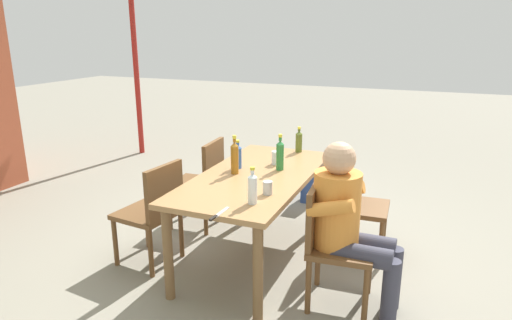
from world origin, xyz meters
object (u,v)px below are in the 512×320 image
(chair_near_left, at_px, (330,239))
(bottle_green, at_px, (280,155))
(chair_far_left, at_px, (154,208))
(person_in_white_shirt, at_px, (348,218))
(bottle_clear, at_px, (252,188))
(cup_steel, at_px, (268,188))
(chair_near_right, at_px, (352,200))
(bottle_olive, at_px, (299,141))
(lamp_post, at_px, (133,28))
(backpack_by_far_side, at_px, (313,181))
(dining_table, at_px, (256,185))
(table_knife, at_px, (218,215))
(chair_far_right, at_px, (203,179))
(bottle_blue, at_px, (238,156))
(cup_glass, at_px, (276,158))
(backpack_by_near_side, at_px, (276,182))
(bottle_amber, at_px, (235,157))

(chair_near_left, xyz_separation_m, bottle_green, (0.59, 0.58, 0.39))
(chair_far_left, relative_size, person_in_white_shirt, 0.74)
(bottle_clear, bearing_deg, cup_steel, -8.81)
(chair_near_right, height_order, bottle_clear, bottle_clear)
(bottle_olive, xyz_separation_m, lamp_post, (1.68, 3.09, 1.05))
(backpack_by_far_side, bearing_deg, bottle_olive, -177.08)
(dining_table, relative_size, table_knife, 7.35)
(chair_far_right, bearing_deg, bottle_olive, -64.67)
(chair_near_left, height_order, bottle_clear, bottle_clear)
(chair_far_right, bearing_deg, bottle_blue, -120.44)
(bottle_blue, bearing_deg, chair_near_left, -118.49)
(bottle_green, relative_size, backpack_by_far_side, 0.66)
(chair_near_left, height_order, bottle_olive, bottle_olive)
(chair_near_left, distance_m, cup_glass, 1.04)
(bottle_green, relative_size, cup_glass, 2.63)
(chair_near_left, xyz_separation_m, bottle_clear, (-0.20, 0.50, 0.37))
(bottle_olive, bearing_deg, chair_far_right, 115.33)
(dining_table, distance_m, chair_far_right, 0.84)
(chair_far_left, relative_size, backpack_by_far_side, 1.88)
(chair_near_left, bearing_deg, cup_glass, 42.38)
(cup_glass, bearing_deg, person_in_white_shirt, -133.04)
(chair_far_right, bearing_deg, person_in_white_shirt, -117.25)
(chair_far_right, height_order, lamp_post, lamp_post)
(dining_table, height_order, chair_far_left, chair_far_left)
(backpack_by_near_side, bearing_deg, chair_near_right, -132.71)
(chair_far_left, distance_m, lamp_post, 3.92)
(person_in_white_shirt, xyz_separation_m, table_knife, (-0.48, 0.73, 0.10))
(bottle_olive, bearing_deg, backpack_by_far_side, 2.92)
(cup_steel, bearing_deg, bottle_clear, 171.19)
(bottle_clear, distance_m, table_knife, 0.32)
(person_in_white_shirt, xyz_separation_m, cup_steel, (0.00, 0.58, 0.14))
(dining_table, distance_m, chair_near_left, 0.85)
(chair_near_left, distance_m, bottle_blue, 1.12)
(lamp_post, bearing_deg, bottle_clear, -133.92)
(chair_near_left, height_order, bottle_blue, bottle_blue)
(chair_near_left, xyz_separation_m, cup_glass, (0.73, 0.67, 0.32))
(cup_steel, xyz_separation_m, table_knife, (-0.48, 0.16, -0.04))
(chair_near_right, relative_size, bottle_clear, 3.37)
(chair_near_right, distance_m, bottle_amber, 1.07)
(chair_near_right, bearing_deg, backpack_by_far_side, 30.06)
(chair_far_left, xyz_separation_m, table_knife, (-0.47, -0.82, 0.26))
(lamp_post, bearing_deg, table_knife, -137.48)
(chair_near_right, relative_size, backpack_by_far_side, 1.88)
(chair_near_right, height_order, cup_steel, chair_near_right)
(dining_table, relative_size, bottle_blue, 7.25)
(dining_table, xyz_separation_m, bottle_amber, (-0.05, 0.17, 0.23))
(bottle_amber, height_order, table_knife, bottle_amber)
(bottle_olive, bearing_deg, chair_near_left, -153.22)
(backpack_by_far_side, bearing_deg, cup_steel, -174.78)
(bottle_olive, height_order, table_knife, bottle_olive)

